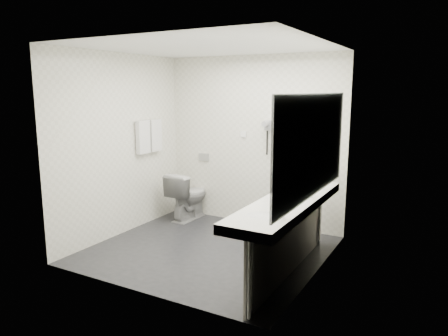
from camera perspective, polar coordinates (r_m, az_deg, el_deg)
The scene contains 30 objects.
floor at distance 5.45m, azimuth -2.18°, elevation -11.02°, with size 2.80×2.80×0.00m, color #222327.
ceiling at distance 5.09m, azimuth -2.39°, elevation 16.12°, with size 2.80×2.80×0.00m, color white.
wall_back at distance 6.26m, azimuth 3.92°, elevation 3.61°, with size 2.80×2.80×0.00m, color white.
wall_front at distance 4.09m, azimuth -11.79°, elevation -0.32°, with size 2.80×2.80×0.00m, color white.
wall_left at distance 5.97m, azimuth -13.86°, elevation 2.98°, with size 2.60×2.60×0.00m, color white.
wall_right at distance 4.57m, azimuth 12.90°, elevation 0.76°, with size 2.60×2.60×0.00m, color white.
vanity_counter at distance 4.56m, azimuth 8.63°, elevation -4.89°, with size 0.55×2.20×0.10m, color white.
vanity_panel at distance 4.68m, azimuth 8.78°, elevation -9.95°, with size 0.03×2.15×0.75m, color #989490.
vanity_post_near at distance 3.79m, azimuth 3.53°, elevation -14.98°, with size 0.06×0.06×0.75m, color silver.
vanity_post_far at distance 5.61m, azimuth 12.80°, elevation -6.59°, with size 0.06×0.06×0.75m, color silver.
mirror at distance 4.35m, azimuth 12.08°, elevation 2.99°, with size 0.02×2.20×1.05m, color #B2BCC6.
basin_near at distance 3.97m, azimuth 5.33°, elevation -6.64°, with size 0.40×0.31×0.05m, color white.
basin_far at distance 5.15m, azimuth 11.19°, elevation -2.78°, with size 0.40×0.31×0.05m, color white.
faucet_near at distance 3.88m, azimuth 8.00°, elevation -5.74°, with size 0.04×0.04×0.15m, color silver.
faucet_far at distance 5.08m, azimuth 13.32°, elevation -2.02°, with size 0.04×0.04×0.15m, color silver.
soap_bottle_a at distance 4.55m, azimuth 9.21°, elevation -3.57°, with size 0.05×0.05×0.11m, color white.
soap_bottle_c at distance 4.47m, azimuth 8.76°, elevation -3.69°, with size 0.05×0.05×0.13m, color white.
glass_left at distance 4.69m, azimuth 11.56°, elevation -3.15°, with size 0.07×0.07×0.12m, color silver.
toilet at distance 6.62m, azimuth -4.90°, elevation -3.75°, with size 0.42×0.74×0.75m, color white.
flush_plate at distance 6.69m, azimuth -2.76°, elevation 1.48°, with size 0.18×0.02×0.12m, color #B2B5BA.
pedal_bin at distance 5.84m, azimuth 2.55°, elevation -8.30°, with size 0.17×0.17×0.24m, color #B2B5BA.
bin_lid at distance 5.80m, azimuth 2.56°, elevation -7.12°, with size 0.17×0.17×0.01m, color #B2B5BA.
towel_rail at distance 6.32m, azimuth -10.24°, elevation 6.26°, with size 0.02×0.02×0.62m, color silver.
towel_near at distance 6.23m, azimuth -10.92°, elevation 4.14°, with size 0.07×0.24×0.48m, color white.
towel_far at distance 6.44m, azimuth -9.32°, elevation 4.41°, with size 0.07×0.24×0.48m, color white.
dryer_cradle at distance 6.11m, azimuth 5.96°, elevation 5.76°, with size 0.10×0.04×0.14m, color gray.
dryer_barrel at distance 6.04m, azimuth 5.71°, elevation 6.00°, with size 0.08×0.08×0.14m, color gray.
dryer_cord at distance 6.12m, azimuth 5.86°, elevation 3.42°, with size 0.02×0.02×0.35m, color black.
switch_plate_a at distance 6.31m, azimuth 2.65°, elevation 4.59°, with size 0.09×0.02×0.09m, color white.
switch_plate_b at distance 6.03m, azimuth 8.63°, elevation 4.20°, with size 0.09×0.02×0.09m, color white.
Camera 1 is at (2.64, -4.33, 2.01)m, focal length 33.71 mm.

